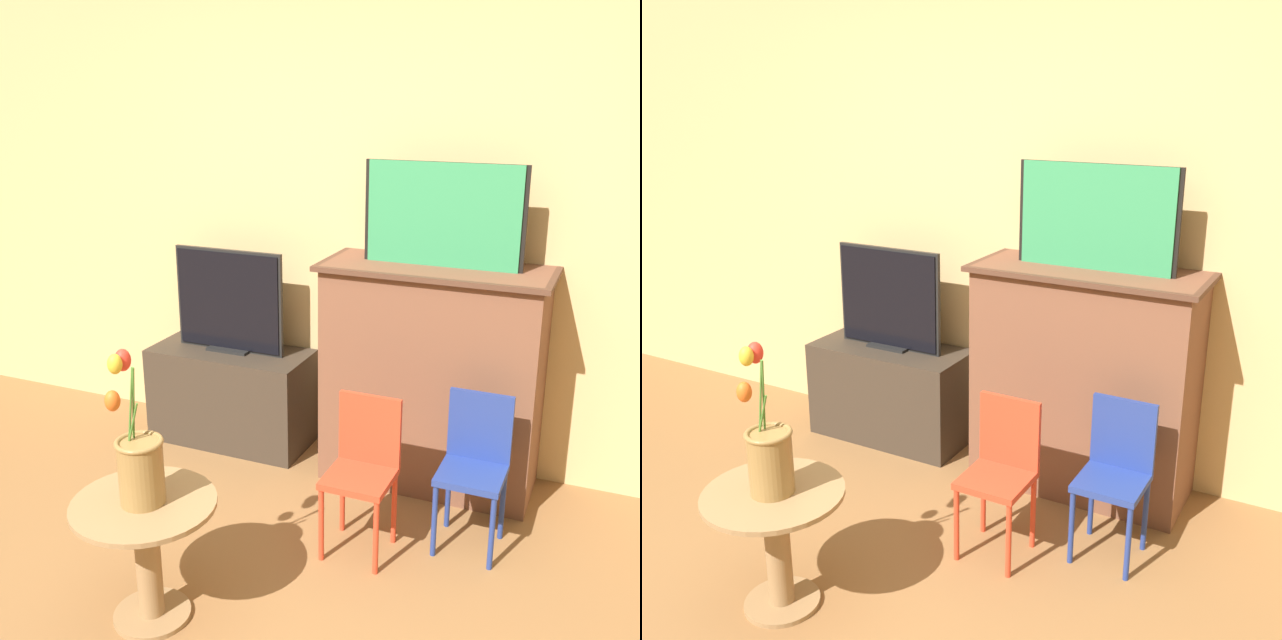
% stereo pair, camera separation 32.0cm
% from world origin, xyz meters
% --- Properties ---
extents(wall_back, '(8.00, 0.06, 2.70)m').
position_xyz_m(wall_back, '(0.00, 2.13, 1.35)').
color(wall_back, tan).
rests_on(wall_back, ground).
extents(fireplace_mantel, '(1.11, 0.49, 1.14)m').
position_xyz_m(fireplace_mantel, '(0.36, 1.88, 0.58)').
color(fireplace_mantel, brown).
rests_on(fireplace_mantel, ground).
extents(painting, '(0.77, 0.03, 0.49)m').
position_xyz_m(painting, '(0.38, 1.88, 1.39)').
color(painting, black).
rests_on(painting, fireplace_mantel).
extents(tv_stand, '(0.90, 0.41, 0.55)m').
position_xyz_m(tv_stand, '(-0.80, 1.88, 0.27)').
color(tv_stand, '#382D23').
rests_on(tv_stand, ground).
extents(tv_monitor, '(0.65, 0.12, 0.57)m').
position_xyz_m(tv_monitor, '(-0.80, 1.88, 0.83)').
color(tv_monitor, black).
rests_on(tv_monitor, tv_stand).
extents(chair_red, '(0.28, 0.28, 0.69)m').
position_xyz_m(chair_red, '(0.25, 1.19, 0.40)').
color(chair_red, red).
rests_on(chair_red, ground).
extents(chair_blue, '(0.28, 0.28, 0.69)m').
position_xyz_m(chair_blue, '(0.69, 1.41, 0.40)').
color(chair_blue, navy).
rests_on(chair_blue, ground).
extents(side_table, '(0.54, 0.54, 0.50)m').
position_xyz_m(side_table, '(-0.33, 0.42, 0.33)').
color(side_table, '#99754C').
rests_on(side_table, ground).
extents(vase_tulips, '(0.21, 0.18, 0.57)m').
position_xyz_m(vase_tulips, '(-0.34, 0.42, 0.67)').
color(vase_tulips, olive).
rests_on(vase_tulips, side_table).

